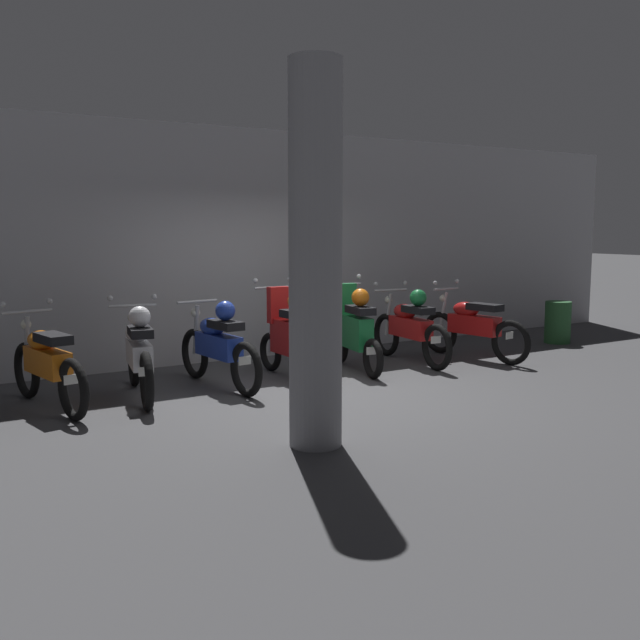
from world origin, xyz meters
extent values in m
plane|color=#424244|center=(0.00, 0.00, 0.00)|extent=(80.00, 80.00, 0.00)
cube|color=#ADADB2|center=(0.00, 2.58, 1.70)|extent=(16.00, 0.30, 3.39)
torus|color=black|center=(-3.12, 1.46, 0.33)|extent=(0.20, 0.66, 0.65)
torus|color=black|center=(-2.89, 0.18, 0.33)|extent=(0.20, 0.66, 0.65)
cube|color=orange|center=(-3.00, 0.82, 0.52)|extent=(0.36, 0.86, 0.28)
ellipsoid|color=orange|center=(-3.03, 0.97, 0.73)|extent=(0.33, 0.48, 0.22)
cube|color=black|center=(-2.97, 0.64, 0.80)|extent=(0.33, 0.55, 0.10)
cylinder|color=#B7BABF|center=(-3.10, 1.36, 1.02)|extent=(0.56, 0.13, 0.04)
sphere|color=#B7BABF|center=(-3.36, 1.31, 1.12)|extent=(0.07, 0.07, 0.07)
sphere|color=#B7BABF|center=(-2.84, 1.40, 1.12)|extent=(0.07, 0.07, 0.07)
cylinder|color=#B7BABF|center=(-3.11, 1.41, 0.65)|extent=(0.08, 0.17, 0.65)
sphere|color=silver|center=(-3.11, 1.41, 0.87)|extent=(0.12, 0.12, 0.12)
cube|color=white|center=(-2.90, 0.21, 0.43)|extent=(0.16, 0.04, 0.10)
torus|color=black|center=(-1.88, 1.45, 0.33)|extent=(0.22, 0.66, 0.65)
torus|color=black|center=(-2.13, 0.17, 0.33)|extent=(0.22, 0.66, 0.65)
cube|color=silver|center=(-2.00, 0.81, 0.52)|extent=(0.38, 0.86, 0.28)
ellipsoid|color=silver|center=(-1.97, 0.96, 0.73)|extent=(0.34, 0.48, 0.22)
cube|color=black|center=(-2.04, 0.63, 0.80)|extent=(0.34, 0.56, 0.10)
cylinder|color=#B7BABF|center=(-1.90, 1.35, 1.02)|extent=(0.56, 0.14, 0.04)
sphere|color=#B7BABF|center=(-2.15, 1.40, 1.12)|extent=(0.07, 0.07, 0.07)
sphere|color=#B7BABF|center=(-1.64, 1.29, 1.12)|extent=(0.07, 0.07, 0.07)
cylinder|color=#B7BABF|center=(-1.89, 1.40, 0.65)|extent=(0.09, 0.17, 0.65)
sphere|color=silver|center=(-1.89, 1.40, 0.87)|extent=(0.12, 0.12, 0.12)
cube|color=white|center=(-2.12, 0.20, 0.43)|extent=(0.16, 0.04, 0.10)
sphere|color=silver|center=(-2.04, 0.63, 0.97)|extent=(0.24, 0.24, 0.24)
torus|color=black|center=(-1.06, 1.49, 0.33)|extent=(0.15, 0.66, 0.65)
torus|color=black|center=(-0.95, 0.19, 0.33)|extent=(0.15, 0.66, 0.65)
cube|color=#1E389E|center=(-1.00, 0.84, 0.52)|extent=(0.29, 0.85, 0.28)
ellipsoid|color=#1E389E|center=(-1.02, 0.99, 0.73)|extent=(0.30, 0.46, 0.22)
cube|color=black|center=(-0.99, 0.66, 0.80)|extent=(0.28, 0.54, 0.10)
cylinder|color=#B7BABF|center=(-1.05, 1.38, 1.02)|extent=(0.56, 0.08, 0.04)
cylinder|color=#B7BABF|center=(-1.05, 1.43, 0.65)|extent=(0.07, 0.16, 0.65)
sphere|color=silver|center=(-1.05, 1.43, 0.87)|extent=(0.12, 0.12, 0.12)
cube|color=white|center=(-0.95, 0.22, 0.43)|extent=(0.16, 0.03, 0.10)
sphere|color=#1E389E|center=(-0.99, 0.66, 0.97)|extent=(0.24, 0.24, 0.24)
torus|color=black|center=(0.00, 1.38, 0.27)|extent=(0.09, 0.53, 0.53)
torus|color=black|center=(0.00, 0.23, 0.27)|extent=(0.09, 0.53, 0.53)
cube|color=red|center=(0.00, 0.81, 0.54)|extent=(0.22, 0.74, 0.44)
cube|color=red|center=(0.00, 1.15, 0.94)|extent=(0.28, 0.12, 0.48)
cube|color=black|center=(0.00, 0.65, 0.85)|extent=(0.24, 0.52, 0.10)
cylinder|color=#B7BABF|center=(0.00, 1.29, 1.16)|extent=(0.56, 0.04, 0.04)
sphere|color=#B7BABF|center=(-0.26, 1.29, 1.26)|extent=(0.07, 0.07, 0.07)
sphere|color=#B7BABF|center=(0.26, 1.29, 1.26)|extent=(0.07, 0.07, 0.07)
cylinder|color=#B7BABF|center=(0.00, 1.34, 0.69)|extent=(0.06, 0.15, 0.85)
sphere|color=silver|center=(0.00, 1.34, 1.01)|extent=(0.12, 0.12, 0.12)
cube|color=white|center=(0.00, 0.26, 0.36)|extent=(0.16, 0.01, 0.10)
sphere|color=orange|center=(0.00, 0.65, 1.02)|extent=(0.24, 0.24, 0.24)
torus|color=black|center=(1.11, 1.36, 0.27)|extent=(0.19, 0.54, 0.53)
torus|color=black|center=(0.89, 0.23, 0.27)|extent=(0.19, 0.54, 0.53)
cube|color=#197238|center=(1.00, 0.80, 0.54)|extent=(0.36, 0.76, 0.44)
cube|color=#197238|center=(1.07, 1.13, 0.94)|extent=(0.30, 0.17, 0.48)
cube|color=black|center=(0.97, 0.64, 0.85)|extent=(0.33, 0.56, 0.10)
cylinder|color=#B7BABF|center=(1.09, 1.27, 1.16)|extent=(0.56, 0.14, 0.04)
sphere|color=#B7BABF|center=(0.84, 1.32, 1.26)|extent=(0.07, 0.07, 0.07)
sphere|color=#B7BABF|center=(1.35, 1.22, 1.26)|extent=(0.07, 0.07, 0.07)
cylinder|color=#B7BABF|center=(1.10, 1.32, 0.69)|extent=(0.08, 0.16, 0.85)
sphere|color=silver|center=(1.10, 1.32, 1.01)|extent=(0.12, 0.12, 0.12)
cube|color=white|center=(0.90, 0.25, 0.36)|extent=(0.16, 0.04, 0.10)
sphere|color=orange|center=(0.97, 0.64, 1.02)|extent=(0.24, 0.24, 0.24)
torus|color=black|center=(2.06, 1.50, 0.33)|extent=(0.15, 0.66, 0.65)
torus|color=black|center=(1.95, 0.20, 0.33)|extent=(0.15, 0.66, 0.65)
cube|color=red|center=(2.00, 0.85, 0.52)|extent=(0.29, 0.85, 0.28)
ellipsoid|color=red|center=(2.02, 1.01, 0.73)|extent=(0.30, 0.46, 0.22)
cube|color=black|center=(1.99, 0.67, 0.80)|extent=(0.28, 0.54, 0.10)
cylinder|color=#B7BABF|center=(2.05, 1.40, 1.02)|extent=(0.56, 0.08, 0.04)
sphere|color=#B7BABF|center=(1.79, 1.42, 1.12)|extent=(0.07, 0.07, 0.07)
sphere|color=#B7BABF|center=(2.31, 1.37, 1.12)|extent=(0.07, 0.07, 0.07)
cylinder|color=#B7BABF|center=(2.05, 1.45, 0.65)|extent=(0.07, 0.16, 0.65)
sphere|color=silver|center=(2.05, 1.45, 0.87)|extent=(0.12, 0.12, 0.12)
cube|color=white|center=(1.95, 0.23, 0.43)|extent=(0.16, 0.03, 0.10)
sphere|color=#197238|center=(1.99, 0.67, 0.97)|extent=(0.24, 0.24, 0.24)
torus|color=black|center=(2.90, 1.24, 0.33)|extent=(0.19, 0.66, 0.65)
torus|color=black|center=(3.10, -0.05, 0.33)|extent=(0.19, 0.66, 0.65)
cube|color=red|center=(3.00, 0.60, 0.52)|extent=(0.35, 0.86, 0.28)
ellipsoid|color=red|center=(2.98, 0.75, 0.73)|extent=(0.32, 0.47, 0.22)
cube|color=black|center=(3.03, 0.42, 0.80)|extent=(0.32, 0.55, 0.10)
cylinder|color=#B7BABF|center=(2.92, 1.14, 1.02)|extent=(0.56, 0.12, 0.04)
sphere|color=#B7BABF|center=(2.66, 1.10, 1.12)|extent=(0.07, 0.07, 0.07)
sphere|color=#B7BABF|center=(3.18, 1.18, 1.12)|extent=(0.07, 0.07, 0.07)
cylinder|color=#B7BABF|center=(2.91, 1.19, 0.65)|extent=(0.08, 0.17, 0.65)
sphere|color=silver|center=(2.91, 1.19, 0.87)|extent=(0.12, 0.12, 0.12)
cube|color=white|center=(3.10, -0.02, 0.43)|extent=(0.16, 0.04, 0.10)
cylinder|color=gray|center=(-1.22, -1.81, 1.70)|extent=(0.47, 0.47, 3.39)
cylinder|color=#26592D|center=(5.27, 0.95, 0.35)|extent=(0.43, 0.43, 0.71)
camera|label=1|loc=(-4.50, -7.21, 1.97)|focal=40.38mm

